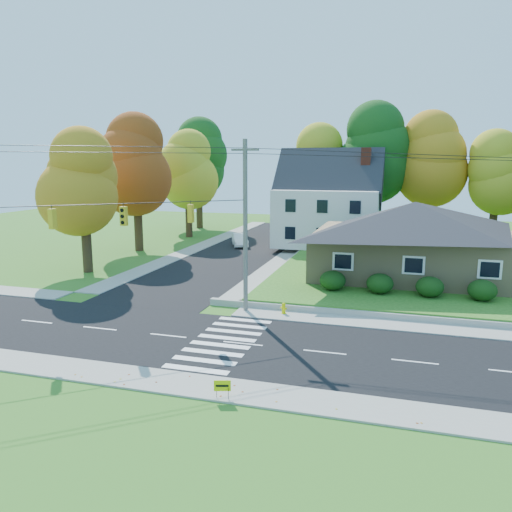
% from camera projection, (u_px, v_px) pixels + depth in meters
% --- Properties ---
extents(ground, '(120.00, 120.00, 0.00)m').
position_uv_depth(ground, '(243.00, 344.00, 24.28)').
color(ground, '#3D7923').
extents(road_main, '(90.00, 8.00, 0.02)m').
position_uv_depth(road_main, '(243.00, 344.00, 24.28)').
color(road_main, black).
rests_on(road_main, ground).
extents(road_cross, '(8.00, 44.00, 0.02)m').
position_uv_depth(road_cross, '(246.00, 249.00, 51.01)').
color(road_cross, black).
rests_on(road_cross, ground).
extents(sidewalk_north, '(90.00, 2.00, 0.08)m').
position_uv_depth(sidewalk_north, '(269.00, 314.00, 28.99)').
color(sidewalk_north, '#9C9A90').
rests_on(sidewalk_north, ground).
extents(sidewalk_south, '(90.00, 2.00, 0.08)m').
position_uv_depth(sidewalk_south, '(204.00, 387.00, 19.56)').
color(sidewalk_south, '#9C9A90').
rests_on(sidewalk_south, ground).
extents(lawn, '(30.00, 30.00, 0.50)m').
position_uv_depth(lawn, '(475.00, 268.00, 40.43)').
color(lawn, '#3D7923').
rests_on(lawn, ground).
extents(ranch_house, '(14.60, 10.60, 5.40)m').
position_uv_depth(ranch_house, '(413.00, 238.00, 36.54)').
color(ranch_house, tan).
rests_on(ranch_house, lawn).
extents(colonial_house, '(10.40, 8.40, 9.60)m').
position_uv_depth(colonial_house, '(329.00, 204.00, 49.82)').
color(colonial_house, silver).
rests_on(colonial_house, lawn).
extents(hedge_row, '(10.70, 1.70, 1.27)m').
position_uv_depth(hedge_row, '(405.00, 285.00, 31.23)').
color(hedge_row, '#163A10').
rests_on(hedge_row, lawn).
extents(traffic_infrastructure, '(38.10, 10.66, 10.00)m').
position_uv_depth(traffic_infrastructure, '(248.00, 235.00, 24.65)').
color(traffic_infrastructure, '#666059').
rests_on(traffic_infrastructure, ground).
extents(tree_lot_0, '(6.72, 6.72, 12.51)m').
position_uv_depth(tree_lot_0, '(319.00, 166.00, 55.36)').
color(tree_lot_0, '#3F2A19').
rests_on(tree_lot_0, lawn).
extents(tree_lot_1, '(7.84, 7.84, 14.60)m').
position_uv_depth(tree_lot_1, '(375.00, 154.00, 52.51)').
color(tree_lot_1, '#3F2A19').
rests_on(tree_lot_1, lawn).
extents(tree_lot_2, '(7.28, 7.28, 13.56)m').
position_uv_depth(tree_lot_2, '(434.00, 160.00, 51.91)').
color(tree_lot_2, '#3F2A19').
rests_on(tree_lot_2, lawn).
extents(tree_lot_3, '(6.16, 6.16, 11.47)m').
position_uv_depth(tree_lot_3, '(497.00, 173.00, 49.54)').
color(tree_lot_3, '#3F2A19').
rests_on(tree_lot_3, lawn).
extents(tree_west_0, '(6.16, 6.16, 11.47)m').
position_uv_depth(tree_west_0, '(83.00, 183.00, 38.98)').
color(tree_west_0, '#3F2A19').
rests_on(tree_west_0, ground).
extents(tree_west_1, '(7.28, 7.28, 13.56)m').
position_uv_depth(tree_west_1, '(136.00, 165.00, 48.45)').
color(tree_west_1, '#3F2A19').
rests_on(tree_west_1, ground).
extents(tree_west_2, '(6.72, 6.72, 12.51)m').
position_uv_depth(tree_west_2, '(188.00, 170.00, 57.72)').
color(tree_west_2, '#3F2A19').
rests_on(tree_west_2, ground).
extents(tree_west_3, '(7.84, 7.84, 14.60)m').
position_uv_depth(tree_west_3, '(198.00, 159.00, 65.58)').
color(tree_west_3, '#3F2A19').
rests_on(tree_west_3, ground).
extents(white_car, '(2.88, 4.20, 1.31)m').
position_uv_depth(white_car, '(240.00, 240.00, 52.47)').
color(white_car, white).
rests_on(white_car, road_cross).
extents(fire_hydrant, '(0.40, 0.32, 0.71)m').
position_uv_depth(fire_hydrant, '(284.00, 309.00, 28.91)').
color(fire_hydrant, '#DAD100').
rests_on(fire_hydrant, ground).
extents(yard_sign, '(0.61, 0.21, 0.79)m').
position_uv_depth(yard_sign, '(222.00, 386.00, 18.44)').
color(yard_sign, black).
rests_on(yard_sign, ground).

